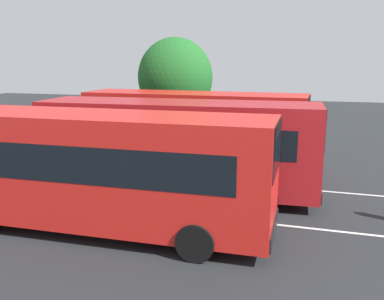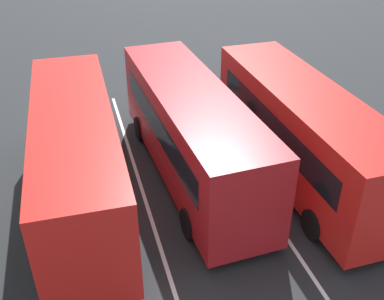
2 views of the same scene
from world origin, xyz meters
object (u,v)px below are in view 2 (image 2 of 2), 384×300
at_px(bus_far_left, 302,130).
at_px(bus_center_right, 77,155).
at_px(pedestrian, 163,69).
at_px(bus_center_left, 191,130).

bearing_deg(bus_far_left, bus_center_right, 84.77).
distance_m(bus_center_right, pedestrian, 9.44).
relative_size(bus_center_right, pedestrian, 5.67).
bearing_deg(bus_center_left, bus_far_left, -109.89).
bearing_deg(bus_far_left, bus_center_left, 72.11).
relative_size(bus_far_left, bus_center_right, 1.00).
relative_size(bus_center_left, bus_center_right, 1.00).
height_order(bus_far_left, bus_center_right, same).
bearing_deg(pedestrian, bus_center_left, 8.66).
bearing_deg(bus_far_left, pedestrian, 17.25).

